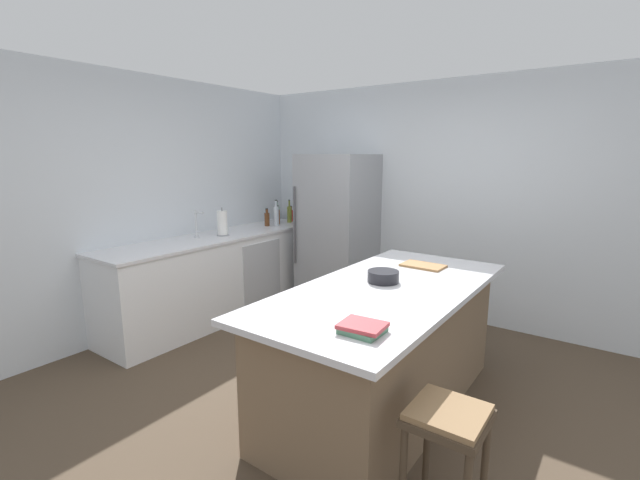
# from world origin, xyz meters

# --- Properties ---
(ground_plane) EXTENTS (7.20, 7.20, 0.00)m
(ground_plane) POSITION_xyz_m (0.00, 0.00, 0.00)
(ground_plane) COLOR #4C3D2D
(wall_rear) EXTENTS (6.00, 0.10, 2.60)m
(wall_rear) POSITION_xyz_m (0.00, 2.25, 1.30)
(wall_rear) COLOR silver
(wall_rear) RESTS_ON ground_plane
(wall_left) EXTENTS (0.10, 6.00, 2.60)m
(wall_left) POSITION_xyz_m (-2.45, 0.00, 1.30)
(wall_left) COLOR silver
(wall_left) RESTS_ON ground_plane
(counter_run_left) EXTENTS (0.69, 2.76, 0.93)m
(counter_run_left) POSITION_xyz_m (-2.07, 0.74, 0.47)
(counter_run_left) COLOR white
(counter_run_left) RESTS_ON ground_plane
(kitchen_island) EXTENTS (1.04, 2.24, 0.91)m
(kitchen_island) POSITION_xyz_m (0.30, 0.17, 0.46)
(kitchen_island) COLOR #7A6047
(kitchen_island) RESTS_ON ground_plane
(refrigerator) EXTENTS (0.78, 0.77, 1.82)m
(refrigerator) POSITION_xyz_m (-1.20, 1.83, 0.91)
(refrigerator) COLOR #93969B
(refrigerator) RESTS_ON ground_plane
(bar_stool) EXTENTS (0.36, 0.36, 0.63)m
(bar_stool) POSITION_xyz_m (1.02, -0.59, 0.51)
(bar_stool) COLOR #473828
(bar_stool) RESTS_ON ground_plane
(sink_faucet) EXTENTS (0.15, 0.05, 0.30)m
(sink_faucet) POSITION_xyz_m (-2.12, 0.49, 1.09)
(sink_faucet) COLOR silver
(sink_faucet) RESTS_ON counter_run_left
(paper_towel_roll) EXTENTS (0.14, 0.14, 0.31)m
(paper_towel_roll) POSITION_xyz_m (-2.02, 0.76, 1.06)
(paper_towel_roll) COLOR gray
(paper_towel_roll) RESTS_ON counter_run_left
(hot_sauce_bottle) EXTENTS (0.05, 0.05, 0.21)m
(hot_sauce_bottle) POSITION_xyz_m (-2.05, 1.99, 1.01)
(hot_sauce_bottle) COLOR red
(hot_sauce_bottle) RESTS_ON counter_run_left
(olive_oil_bottle) EXTENTS (0.06, 0.06, 0.30)m
(olive_oil_bottle) POSITION_xyz_m (-2.02, 1.91, 1.04)
(olive_oil_bottle) COLOR olive
(olive_oil_bottle) RESTS_ON counter_run_left
(gin_bottle) EXTENTS (0.07, 0.07, 0.29)m
(gin_bottle) POSITION_xyz_m (-2.14, 1.80, 1.05)
(gin_bottle) COLOR #8CB79E
(gin_bottle) RESTS_ON counter_run_left
(vinegar_bottle) EXTENTS (0.06, 0.06, 0.24)m
(vinegar_bottle) POSITION_xyz_m (-2.06, 1.72, 1.03)
(vinegar_bottle) COLOR #994C23
(vinegar_bottle) RESTS_ON counter_run_left
(soda_bottle) EXTENTS (0.07, 0.07, 0.33)m
(soda_bottle) POSITION_xyz_m (-1.99, 1.62, 1.06)
(soda_bottle) COLOR silver
(soda_bottle) RESTS_ON counter_run_left
(syrup_bottle) EXTENTS (0.06, 0.06, 0.22)m
(syrup_bottle) POSITION_xyz_m (-2.06, 1.53, 1.02)
(syrup_bottle) COLOR #5B3319
(syrup_bottle) RESTS_ON counter_run_left
(cookbook_stack) EXTENTS (0.24, 0.21, 0.05)m
(cookbook_stack) POSITION_xyz_m (0.56, -0.61, 0.93)
(cookbook_stack) COLOR #4C7F60
(cookbook_stack) RESTS_ON kitchen_island
(mixing_bowl) EXTENTS (0.23, 0.23, 0.08)m
(mixing_bowl) POSITION_xyz_m (0.22, 0.27, 0.95)
(mixing_bowl) COLOR black
(mixing_bowl) RESTS_ON kitchen_island
(cutting_board) EXTENTS (0.34, 0.22, 0.02)m
(cutting_board) POSITION_xyz_m (0.29, 0.85, 0.92)
(cutting_board) COLOR #9E7042
(cutting_board) RESTS_ON kitchen_island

